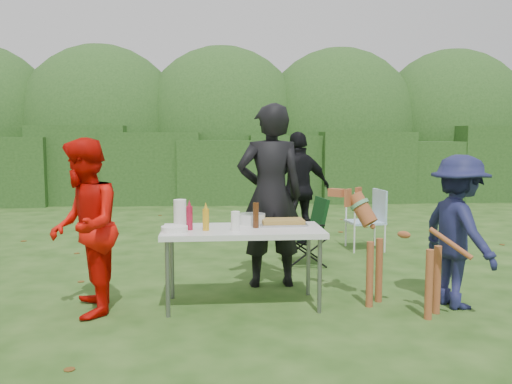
{
  "coord_description": "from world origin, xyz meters",
  "views": [
    {
      "loc": [
        -0.35,
        -5.1,
        1.61
      ],
      "look_at": [
        0.14,
        0.66,
        1.0
      ],
      "focal_mm": 38.0,
      "sensor_mm": 36.0,
      "label": 1
    }
  ],
  "objects": [
    {
      "name": "ground",
      "position": [
        0.0,
        0.0,
        0.0
      ],
      "size": [
        80.0,
        80.0,
        0.0
      ],
      "primitive_type": "plane",
      "color": "#1E4211"
    },
    {
      "name": "hedge_row",
      "position": [
        0.0,
        8.0,
        0.85
      ],
      "size": [
        22.0,
        1.4,
        1.7
      ],
      "primitive_type": "cube",
      "color": "#23471C",
      "rests_on": "ground"
    },
    {
      "name": "shrub_backdrop",
      "position": [
        0.0,
        9.6,
        1.6
      ],
      "size": [
        20.0,
        2.6,
        3.2
      ],
      "primitive_type": "ellipsoid",
      "color": "#3D6628",
      "rests_on": "ground"
    },
    {
      "name": "folding_table",
      "position": [
        -0.05,
        -0.11,
        0.69
      ],
      "size": [
        1.5,
        0.7,
        0.74
      ],
      "color": "silver",
      "rests_on": "ground"
    },
    {
      "name": "person_cook",
      "position": [
        0.29,
        0.55,
        0.97
      ],
      "size": [
        0.73,
        0.5,
        1.94
      ],
      "primitive_type": "imported",
      "rotation": [
        0.0,
        0.0,
        3.2
      ],
      "color": "black",
      "rests_on": "ground"
    },
    {
      "name": "person_red_jacket",
      "position": [
        -1.47,
        -0.24,
        0.79
      ],
      "size": [
        0.73,
        0.87,
        1.59
      ],
      "primitive_type": "imported",
      "rotation": [
        0.0,
        0.0,
        -1.38
      ],
      "color": "red",
      "rests_on": "ground"
    },
    {
      "name": "person_black_puffy",
      "position": [
        0.94,
        2.64,
        0.83
      ],
      "size": [
        1.05,
        0.68,
        1.66
      ],
      "primitive_type": "imported",
      "rotation": [
        0.0,
        0.0,
        3.45
      ],
      "color": "black",
      "rests_on": "ground"
    },
    {
      "name": "child",
      "position": [
        1.96,
        -0.31,
        0.71
      ],
      "size": [
        0.71,
        1.01,
        1.43
      ],
      "primitive_type": "imported",
      "rotation": [
        0.0,
        0.0,
        1.78
      ],
      "color": "#1A1D45",
      "rests_on": "ground"
    },
    {
      "name": "dog",
      "position": [
        1.41,
        -0.37,
        0.54
      ],
      "size": [
        1.13,
        1.1,
        1.07
      ],
      "primitive_type": null,
      "rotation": [
        0.0,
        0.0,
        2.39
      ],
      "color": "#9A4F2A",
      "rests_on": "ground"
    },
    {
      "name": "camping_chair",
      "position": [
        0.81,
        1.45,
        0.42
      ],
      "size": [
        0.59,
        0.59,
        0.85
      ],
      "primitive_type": null,
      "rotation": [
        0.0,
        0.0,
        3.27
      ],
      "color": "black",
      "rests_on": "ground"
    },
    {
      "name": "lawn_chair",
      "position": [
        1.83,
        2.28,
        0.43
      ],
      "size": [
        0.56,
        0.56,
        0.86
      ],
      "primitive_type": null,
      "rotation": [
        0.0,
        0.0,
        3.25
      ],
      "color": "#4F95C1",
      "rests_on": "ground"
    },
    {
      "name": "food_tray",
      "position": [
        0.35,
        0.05,
        0.75
      ],
      "size": [
        0.45,
        0.3,
        0.02
      ],
      "primitive_type": "cube",
      "color": "#B7B7BA",
      "rests_on": "folding_table"
    },
    {
      "name": "focaccia_bread",
      "position": [
        0.35,
        0.05,
        0.78
      ],
      "size": [
        0.4,
        0.26,
        0.04
      ],
      "primitive_type": "cube",
      "color": "#A57F38",
      "rests_on": "food_tray"
    },
    {
      "name": "mustard_bottle",
      "position": [
        -0.39,
        -0.19,
        0.84
      ],
      "size": [
        0.06,
        0.06,
        0.2
      ],
      "primitive_type": "cylinder",
      "color": "gold",
      "rests_on": "folding_table"
    },
    {
      "name": "ketchup_bottle",
      "position": [
        -0.54,
        -0.15,
        0.85
      ],
      "size": [
        0.06,
        0.06,
        0.22
      ],
      "primitive_type": "cylinder",
      "color": "maroon",
      "rests_on": "folding_table"
    },
    {
      "name": "beer_bottle",
      "position": [
        0.08,
        -0.09,
        0.86
      ],
      "size": [
        0.06,
        0.06,
        0.24
      ],
      "primitive_type": "cylinder",
      "color": "#47230F",
      "rests_on": "folding_table"
    },
    {
      "name": "paper_towel_roll",
      "position": [
        -0.64,
        0.04,
        0.87
      ],
      "size": [
        0.12,
        0.12,
        0.26
      ],
      "primitive_type": "cylinder",
      "color": "white",
      "rests_on": "folding_table"
    },
    {
      "name": "cup_stack",
      "position": [
        -0.12,
        -0.24,
        0.83
      ],
      "size": [
        0.08,
        0.08,
        0.18
      ],
      "primitive_type": "cylinder",
      "color": "white",
      "rests_on": "folding_table"
    },
    {
      "name": "pasta_bowl",
      "position": [
        0.06,
        0.14,
        0.79
      ],
      "size": [
        0.26,
        0.26,
        0.1
      ],
      "primitive_type": "cylinder",
      "color": "silver",
      "rests_on": "folding_table"
    },
    {
      "name": "plate_stack",
      "position": [
        -0.67,
        -0.24,
        0.77
      ],
      "size": [
        0.24,
        0.24,
        0.05
      ],
      "primitive_type": "cylinder",
      "color": "white",
      "rests_on": "folding_table"
    }
  ]
}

